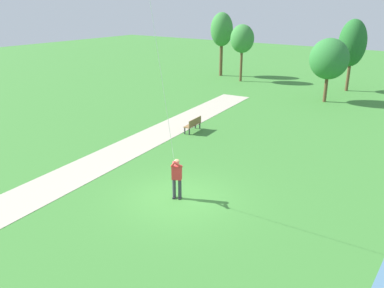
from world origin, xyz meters
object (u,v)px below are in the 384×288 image
person_kite_flyer (177,175)px  tree_lakeside_near (329,59)px  tree_treeline_left (352,43)px  park_bench_near_walkway (193,124)px  tree_behind_path (222,30)px  tree_horizon_far (242,39)px

person_kite_flyer → tree_lakeside_near: 20.42m
tree_treeline_left → tree_lakeside_near: bearing=-92.6°
park_bench_near_walkway → tree_behind_path: tree_behind_path is taller
tree_behind_path → tree_lakeside_near: tree_behind_path is taller
person_kite_flyer → tree_treeline_left: tree_treeline_left is taller
park_bench_near_walkway → tree_horizon_far: bearing=109.4°
park_bench_near_walkway → tree_treeline_left: bearing=76.5°
person_kite_flyer → park_bench_near_walkway: bearing=121.1°
tree_treeline_left → tree_horizon_far: 10.18m
tree_behind_path → tree_horizon_far: size_ratio=1.19×
tree_behind_path → tree_horizon_far: bearing=-25.0°
tree_behind_path → tree_lakeside_near: size_ratio=1.31×
tree_horizon_far → tree_lakeside_near: bearing=-20.9°
person_kite_flyer → tree_treeline_left: 25.81m
park_bench_near_walkway → tree_lakeside_near: 13.55m
person_kite_flyer → tree_lakeside_near: bearing=91.6°
person_kite_flyer → tree_horizon_far: bearing=113.4°
person_kite_flyer → tree_behind_path: 29.24m
tree_horizon_far → tree_treeline_left: bearing=9.0°
park_bench_near_walkway → person_kite_flyer: bearing=-58.9°
person_kite_flyer → tree_treeline_left: size_ratio=0.29×
tree_behind_path → tree_horizon_far: 3.72m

